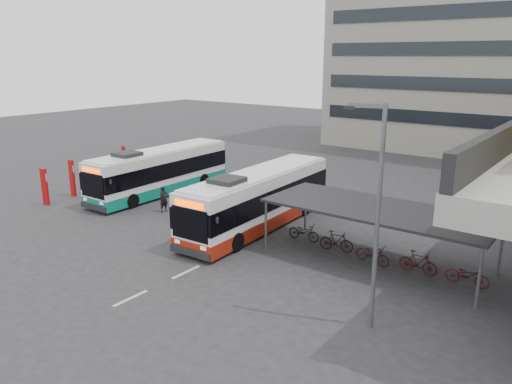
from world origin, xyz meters
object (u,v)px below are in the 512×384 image
Objects in this scene: bus_teal at (160,172)px; lamp_post at (376,205)px; bus_main at (259,200)px; pedestrian at (164,199)px.

lamp_post reaches higher than bus_teal.
bus_main is 9.51m from bus_teal.
bus_main is 6.27m from pedestrian.
bus_main is at bearing -10.74° from bus_teal.
bus_teal is at bearing 58.48° from pedestrian.
pedestrian is (-6.09, -1.27, -0.75)m from bus_main.
lamp_post is (15.30, -4.75, 3.57)m from pedestrian.
bus_teal is at bearing 167.85° from bus_main.
bus_teal is 1.44× the size of lamp_post.
lamp_post is (18.60, -7.55, 2.85)m from bus_teal.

